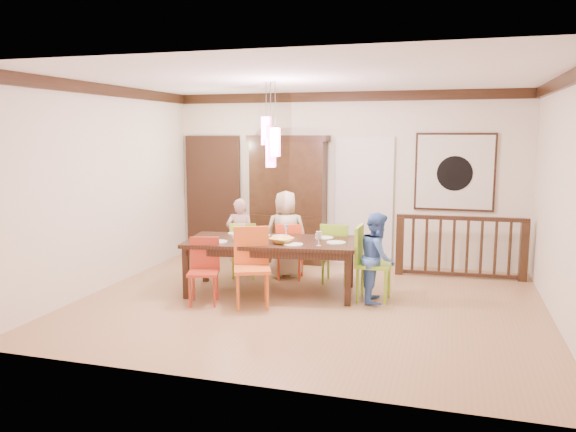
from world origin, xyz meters
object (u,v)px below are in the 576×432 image
(person_far_left, at_px, (240,237))
(person_end_right, at_px, (377,257))
(chair_end_right, at_px, (374,258))
(balustrade, at_px, (460,246))
(person_far_mid, at_px, (286,234))
(dining_table, at_px, (271,245))
(china_hutch, at_px, (288,199))
(chair_far_left, at_px, (245,245))

(person_far_left, relative_size, person_end_right, 1.02)
(chair_end_right, bearing_deg, balustrade, -34.48)
(person_far_mid, height_order, person_end_right, person_far_mid)
(dining_table, bearing_deg, balustrade, 24.49)
(china_hutch, xyz_separation_m, balustrade, (2.87, -0.35, -0.60))
(china_hutch, xyz_separation_m, person_far_left, (-0.45, -1.15, -0.49))
(chair_far_left, relative_size, person_far_left, 0.72)
(dining_table, xyz_separation_m, chair_end_right, (1.42, 0.05, -0.10))
(chair_far_left, relative_size, balustrade, 0.44)
(balustrade, xyz_separation_m, person_end_right, (-1.07, -1.60, 0.10))
(chair_far_left, distance_m, person_far_mid, 0.66)
(china_hutch, distance_m, person_far_left, 1.33)
(balustrade, relative_size, person_far_mid, 1.45)
(person_end_right, bearing_deg, person_far_left, 63.44)
(dining_table, height_order, person_far_left, person_far_left)
(balustrade, distance_m, person_end_right, 1.93)
(balustrade, xyz_separation_m, person_far_left, (-3.31, -0.80, 0.11))
(dining_table, bearing_deg, person_far_mid, 85.81)
(china_hutch, bearing_deg, balustrade, -6.89)
(person_far_mid, bearing_deg, chair_far_left, -4.11)
(dining_table, distance_m, person_far_mid, 0.91)
(person_end_right, bearing_deg, chair_far_left, 64.83)
(chair_end_right, xyz_separation_m, china_hutch, (-1.74, 1.91, 0.52))
(balustrade, bearing_deg, dining_table, -150.50)
(person_end_right, bearing_deg, person_far_mid, 52.47)
(chair_far_left, xyz_separation_m, chair_end_right, (2.09, -0.66, 0.07))
(person_end_right, bearing_deg, dining_table, 83.19)
(balustrade, distance_m, person_far_mid, 2.70)
(chair_far_left, xyz_separation_m, person_far_mid, (0.61, 0.20, 0.18))
(person_far_mid, bearing_deg, person_far_left, -14.11)
(balustrade, relative_size, person_far_left, 1.61)
(chair_far_left, height_order, balustrade, balustrade)
(chair_end_right, bearing_deg, dining_table, 93.16)
(dining_table, distance_m, chair_far_left, 0.99)
(chair_end_right, relative_size, person_end_right, 0.84)
(chair_far_left, xyz_separation_m, balustrade, (3.21, 0.90, 0.00))
(chair_end_right, bearing_deg, person_far_mid, 61.07)
(chair_far_left, distance_m, person_end_right, 2.25)
(chair_far_left, distance_m, chair_end_right, 2.19)
(dining_table, relative_size, china_hutch, 1.13)
(person_far_mid, bearing_deg, dining_table, 71.20)
(china_hutch, xyz_separation_m, person_end_right, (1.79, -1.95, -0.50))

